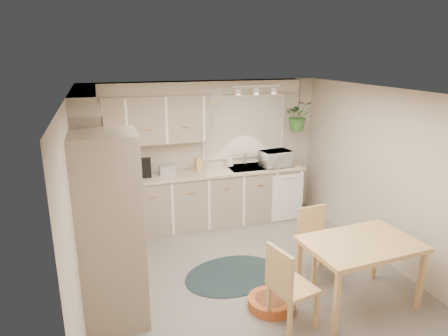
{
  "coord_description": "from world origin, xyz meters",
  "views": [
    {
      "loc": [
        -1.7,
        -4.34,
        2.85
      ],
      "look_at": [
        -0.15,
        0.55,
        1.35
      ],
      "focal_mm": 32.0,
      "sensor_mm": 36.0,
      "label": 1
    }
  ],
  "objects_px": {
    "chair_back": "(319,244)",
    "braided_rug": "(232,275)",
    "dining_table": "(358,273)",
    "chair_left": "(293,286)",
    "microwave": "(276,157)",
    "pet_bed": "(271,303)"
  },
  "relations": [
    {
      "from": "chair_back",
      "to": "microwave",
      "type": "relative_size",
      "value": 1.8
    },
    {
      "from": "chair_left",
      "to": "microwave",
      "type": "relative_size",
      "value": 1.87
    },
    {
      "from": "dining_table",
      "to": "braided_rug",
      "type": "xyz_separation_m",
      "value": [
        -1.19,
        1.01,
        -0.39
      ]
    },
    {
      "from": "chair_back",
      "to": "braided_rug",
      "type": "height_order",
      "value": "chair_back"
    },
    {
      "from": "dining_table",
      "to": "microwave",
      "type": "height_order",
      "value": "microwave"
    },
    {
      "from": "braided_rug",
      "to": "dining_table",
      "type": "bearing_deg",
      "value": -40.35
    },
    {
      "from": "chair_back",
      "to": "braided_rug",
      "type": "xyz_separation_m",
      "value": [
        -1.06,
        0.33,
        -0.45
      ]
    },
    {
      "from": "microwave",
      "to": "braided_rug",
      "type": "bearing_deg",
      "value": -137.4
    },
    {
      "from": "braided_rug",
      "to": "microwave",
      "type": "height_order",
      "value": "microwave"
    },
    {
      "from": "chair_left",
      "to": "pet_bed",
      "type": "distance_m",
      "value": 0.54
    },
    {
      "from": "chair_left",
      "to": "microwave",
      "type": "bearing_deg",
      "value": 146.74
    },
    {
      "from": "chair_left",
      "to": "chair_back",
      "type": "relative_size",
      "value": 1.04
    },
    {
      "from": "chair_left",
      "to": "microwave",
      "type": "distance_m",
      "value": 3.0
    },
    {
      "from": "chair_back",
      "to": "braided_rug",
      "type": "relative_size",
      "value": 0.7
    },
    {
      "from": "dining_table",
      "to": "braided_rug",
      "type": "height_order",
      "value": "dining_table"
    },
    {
      "from": "chair_back",
      "to": "microwave",
      "type": "height_order",
      "value": "microwave"
    },
    {
      "from": "dining_table",
      "to": "chair_left",
      "type": "bearing_deg",
      "value": -173.09
    },
    {
      "from": "microwave",
      "to": "pet_bed",
      "type": "bearing_deg",
      "value": -123.21
    },
    {
      "from": "chair_left",
      "to": "braided_rug",
      "type": "bearing_deg",
      "value": -177.54
    },
    {
      "from": "dining_table",
      "to": "braided_rug",
      "type": "distance_m",
      "value": 1.61
    },
    {
      "from": "chair_left",
      "to": "microwave",
      "type": "height_order",
      "value": "microwave"
    },
    {
      "from": "braided_rug",
      "to": "microwave",
      "type": "distance_m",
      "value": 2.37
    }
  ]
}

